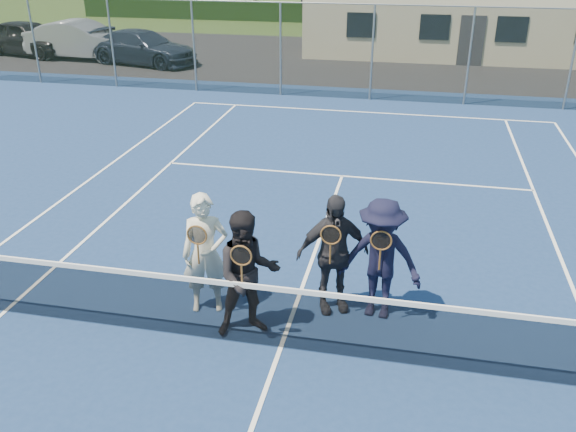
% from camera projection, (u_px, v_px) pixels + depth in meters
% --- Properties ---
extents(ground, '(220.00, 220.00, 0.00)m').
position_uv_depth(ground, '(383.00, 62.00, 25.83)').
color(ground, '#2C4318').
rests_on(ground, ground).
extents(court_surface, '(30.00, 30.00, 0.02)m').
position_uv_depth(court_surface, '(281.00, 348.00, 8.11)').
color(court_surface, navy).
rests_on(court_surface, ground).
extents(tarmac_carpark, '(40.00, 12.00, 0.01)m').
position_uv_depth(tarmac_carpark, '(291.00, 59.00, 26.58)').
color(tarmac_carpark, black).
rests_on(tarmac_carpark, ground).
extents(hedge_row, '(40.00, 1.20, 1.10)m').
position_uv_depth(hedge_row, '(397.00, 14.00, 36.23)').
color(hedge_row, black).
rests_on(hedge_row, ground).
extents(car_a, '(4.78, 2.80, 1.53)m').
position_uv_depth(car_a, '(28.00, 38.00, 26.99)').
color(car_a, black).
rests_on(car_a, ground).
extents(car_b, '(4.94, 1.97, 1.60)m').
position_uv_depth(car_b, '(82.00, 40.00, 26.16)').
color(car_b, gray).
rests_on(car_b, ground).
extents(car_c, '(5.01, 2.92, 1.36)m').
position_uv_depth(car_c, '(143.00, 47.00, 25.20)').
color(car_c, '#1B2436').
rests_on(car_c, ground).
extents(court_markings, '(11.03, 23.83, 0.01)m').
position_uv_depth(court_markings, '(281.00, 347.00, 8.10)').
color(court_markings, white).
rests_on(court_markings, court_surface).
extents(tennis_net, '(11.68, 0.08, 1.10)m').
position_uv_depth(tennis_net, '(281.00, 315.00, 7.88)').
color(tennis_net, slate).
rests_on(tennis_net, ground).
extents(perimeter_fence, '(30.07, 0.07, 3.02)m').
position_uv_depth(perimeter_fence, '(372.00, 53.00, 19.42)').
color(perimeter_fence, slate).
rests_on(perimeter_fence, ground).
extents(player_a, '(0.75, 0.61, 1.80)m').
position_uv_depth(player_a, '(205.00, 254.00, 8.59)').
color(player_a, silver).
rests_on(player_a, court_surface).
extents(player_b, '(1.08, 0.98, 1.80)m').
position_uv_depth(player_b, '(248.00, 274.00, 8.07)').
color(player_b, black).
rests_on(player_b, court_surface).
extents(player_c, '(1.14, 0.83, 1.80)m').
position_uv_depth(player_c, '(333.00, 254.00, 8.59)').
color(player_c, '#27272C').
rests_on(player_c, court_surface).
extents(player_d, '(1.24, 0.81, 1.80)m').
position_uv_depth(player_d, '(381.00, 259.00, 8.44)').
color(player_d, black).
rests_on(player_d, court_surface).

